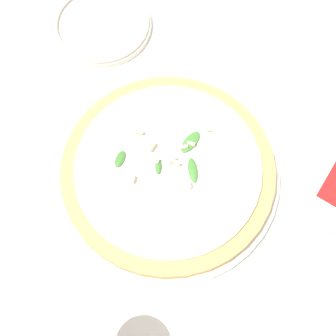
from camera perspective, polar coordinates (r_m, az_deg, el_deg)
name	(u,v)px	position (r m, az deg, el deg)	size (l,w,h in m)	color
ground_plane	(157,161)	(0.76, -1.29, 0.90)	(6.00, 6.00, 0.00)	silver
pizza_arugula_main	(168,171)	(0.74, 0.00, -0.39)	(0.35, 0.35, 0.05)	silver
side_plate_white	(102,25)	(0.90, -8.07, 16.92)	(0.18, 0.18, 0.02)	silver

